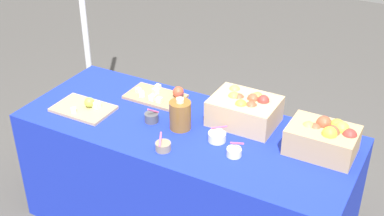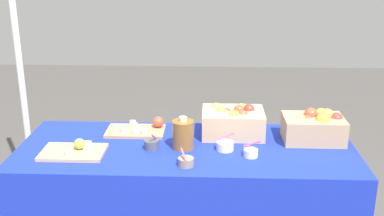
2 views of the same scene
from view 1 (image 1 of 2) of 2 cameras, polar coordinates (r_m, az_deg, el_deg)
name	(u,v)px [view 1 (image 1 of 2)]	position (r m, az deg, el deg)	size (l,w,h in m)	color
table	(186,179)	(3.08, -0.70, -7.88)	(1.90, 0.76, 0.74)	#192DB7
apple_crate_left	(324,138)	(2.70, 14.33, -3.21)	(0.34, 0.24, 0.19)	tan
apple_crate_middle	(245,109)	(2.88, 5.83, -0.16)	(0.36, 0.28, 0.18)	tan
cutting_board_front	(84,108)	(3.08, -11.79, 0.03)	(0.34, 0.23, 0.08)	tan
cutting_board_back	(159,95)	(3.14, -3.69, 1.39)	(0.35, 0.21, 0.09)	tan
sample_bowl_near	(234,152)	(2.63, 4.68, -4.84)	(0.09, 0.08, 0.10)	silver
sample_bowl_mid	(217,137)	(2.74, 2.79, -3.17)	(0.10, 0.10, 0.10)	silver
sample_bowl_far	(163,146)	(2.67, -3.22, -4.23)	(0.08, 0.09, 0.09)	gray
sample_bowl_extra	(152,117)	(2.91, -4.49, -1.03)	(0.08, 0.09, 0.11)	#4C4C51
cider_jug	(180,115)	(2.81, -1.31, -0.77)	(0.12, 0.12, 0.19)	brown
tent_pole	(82,1)	(3.76, -12.06, 11.43)	(0.04, 0.04, 2.20)	white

